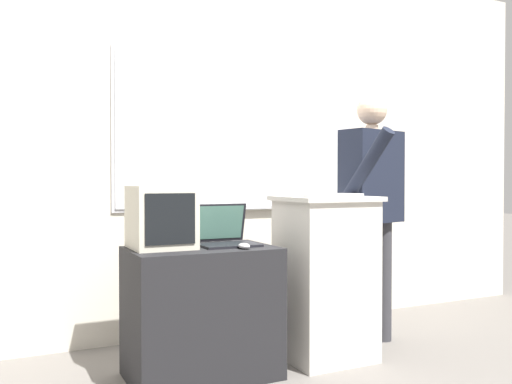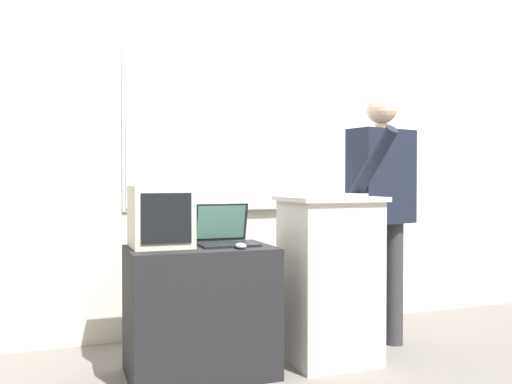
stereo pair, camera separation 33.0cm
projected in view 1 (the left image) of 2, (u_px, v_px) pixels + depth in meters
back_wall at (207, 139)px, 4.14m from camera, size 6.40×0.17×2.96m
lectern_podium at (325, 277)px, 3.53m from camera, size 0.58×0.53×1.06m
side_desk at (202, 312)px, 3.19m from camera, size 0.85×0.54×0.77m
person_presenter at (372, 198)px, 3.83m from camera, size 0.65×0.64×1.77m
laptop at (224, 234)px, 3.31m from camera, size 0.35×0.31×0.25m
wireless_keyboard at (330, 195)px, 3.45m from camera, size 0.42×0.15×0.02m
computer_mouse_by_laptop at (244, 246)px, 3.11m from camera, size 0.06×0.10×0.03m
crt_monitor at (161, 217)px, 3.15m from camera, size 0.35×0.37×0.36m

